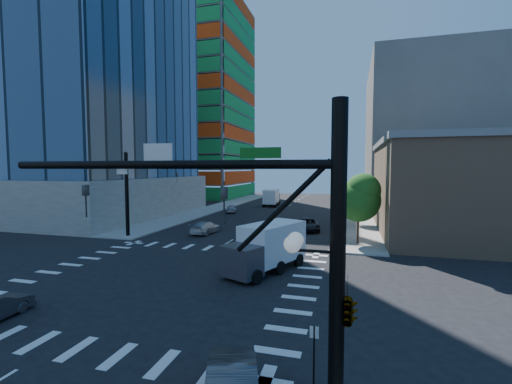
% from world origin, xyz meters
% --- Properties ---
extents(ground, '(160.00, 160.00, 0.00)m').
position_xyz_m(ground, '(0.00, 0.00, 0.00)').
color(ground, black).
rests_on(ground, ground).
extents(road_markings, '(20.00, 20.00, 0.01)m').
position_xyz_m(road_markings, '(0.00, 0.00, 0.01)').
color(road_markings, silver).
rests_on(road_markings, ground).
extents(sidewalk_ne, '(5.00, 60.00, 0.15)m').
position_xyz_m(sidewalk_ne, '(12.50, 40.00, 0.07)').
color(sidewalk_ne, '#999691').
rests_on(sidewalk_ne, ground).
extents(sidewalk_nw, '(5.00, 60.00, 0.15)m').
position_xyz_m(sidewalk_nw, '(-12.50, 40.00, 0.07)').
color(sidewalk_nw, '#999691').
rests_on(sidewalk_nw, ground).
extents(construction_building, '(25.16, 34.50, 70.60)m').
position_xyz_m(construction_building, '(-27.41, 61.93, 24.61)').
color(construction_building, slate).
rests_on(construction_building, ground).
extents(commercial_building, '(20.50, 22.50, 10.60)m').
position_xyz_m(commercial_building, '(25.00, 22.00, 5.31)').
color(commercial_building, tan).
rests_on(commercial_building, ground).
extents(bg_building_ne, '(24.00, 30.00, 28.00)m').
position_xyz_m(bg_building_ne, '(27.00, 55.00, 14.00)').
color(bg_building_ne, '#625E58').
rests_on(bg_building_ne, ground).
extents(signal_mast_se, '(10.51, 2.48, 9.00)m').
position_xyz_m(signal_mast_se, '(10.60, -11.50, 5.01)').
color(signal_mast_se, black).
rests_on(signal_mast_se, sidewalk_se).
extents(signal_mast_nw, '(10.20, 0.40, 9.00)m').
position_xyz_m(signal_mast_nw, '(-10.00, 11.50, 5.49)').
color(signal_mast_nw, black).
rests_on(signal_mast_nw, sidewalk_nw).
extents(tree_south, '(4.16, 4.16, 6.82)m').
position_xyz_m(tree_south, '(12.63, 13.90, 4.69)').
color(tree_south, '#382316').
rests_on(tree_south, sidewalk_ne).
extents(tree_north, '(3.54, 3.52, 5.78)m').
position_xyz_m(tree_north, '(12.93, 25.90, 3.99)').
color(tree_north, '#382316').
rests_on(tree_north, sidewalk_ne).
extents(no_parking_sign, '(0.30, 0.06, 2.20)m').
position_xyz_m(no_parking_sign, '(10.70, -9.00, 1.38)').
color(no_parking_sign, black).
rests_on(no_parking_sign, ground).
extents(car_nb_far, '(3.49, 5.61, 1.45)m').
position_xyz_m(car_nb_far, '(6.91, 20.55, 0.72)').
color(car_nb_far, black).
rests_on(car_nb_far, ground).
extents(car_sb_near, '(2.38, 4.96, 1.40)m').
position_xyz_m(car_sb_near, '(-4.13, 15.56, 0.70)').
color(car_sb_near, silver).
rests_on(car_sb_near, ground).
extents(car_sb_mid, '(2.49, 4.15, 1.32)m').
position_xyz_m(car_sb_mid, '(-7.47, 33.54, 0.66)').
color(car_sb_mid, '#9DA0A4').
rests_on(car_sb_mid, ground).
extents(box_truck_near, '(5.04, 7.03, 3.39)m').
position_xyz_m(box_truck_near, '(5.86, 3.27, 1.50)').
color(box_truck_near, black).
rests_on(box_truck_near, ground).
extents(box_truck_far, '(3.09, 6.41, 3.27)m').
position_xyz_m(box_truck_far, '(-3.31, 45.63, 1.45)').
color(box_truck_far, black).
rests_on(box_truck_far, ground).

